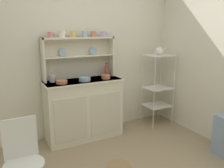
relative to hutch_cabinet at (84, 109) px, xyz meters
The scene contains 17 objects.
wall_back 0.83m from the hutch_cabinet, 81.71° to the left, with size 3.84×0.05×2.50m, color silver.
hutch_cabinet is the anchor object (origin of this frame).
hutch_shelf_unit 0.82m from the hutch_cabinet, 90.00° to the left, with size 1.08×0.18×0.61m.
bakers_rack 1.36m from the hutch_cabinet, ahead, with size 0.43×0.37×1.21m.
wire_chair 1.48m from the hutch_cabinet, 133.01° to the right, with size 0.36×0.36×0.85m.
cup_rose_0 1.17m from the hutch_cabinet, 163.21° to the left, with size 0.09×0.07×0.08m.
cup_cream_1 1.13m from the hutch_cabinet, 153.52° to the left, with size 0.10×0.08×0.09m.
cup_gold_2 1.11m from the hutch_cabinet, 124.14° to the left, with size 0.09×0.08×0.09m.
cup_sky_3 1.10m from the hutch_cabinet, 53.48° to the left, with size 0.09×0.08×0.08m.
cup_terracotta_4 1.12m from the hutch_cabinet, 27.85° to the left, with size 0.09×0.08×0.08m.
cup_lilac_5 1.17m from the hutch_cabinet, 17.11° to the left, with size 0.10×0.08×0.08m.
bowl_mixing_large 0.58m from the hutch_cabinet, 167.71° to the right, with size 0.15×0.15×0.05m, color #C67556.
bowl_floral_medium 0.47m from the hutch_cabinet, 90.00° to the right, with size 0.17×0.17×0.06m, color #8EB2D1.
bowl_cream_small 0.58m from the hutch_cabinet, 12.29° to the right, with size 0.13×0.13×0.06m, color #C67556.
jam_bottle 0.68m from the hutch_cabinet, 11.45° to the left, with size 0.05×0.05×0.21m.
utensil_jar 0.66m from the hutch_cabinet, 169.71° to the left, with size 0.08×0.08×0.22m.
porcelain_teapot 1.56m from the hutch_cabinet, ahead, with size 0.22×0.13×0.15m.
Camera 1 is at (-1.21, -1.78, 1.64)m, focal length 37.43 mm.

